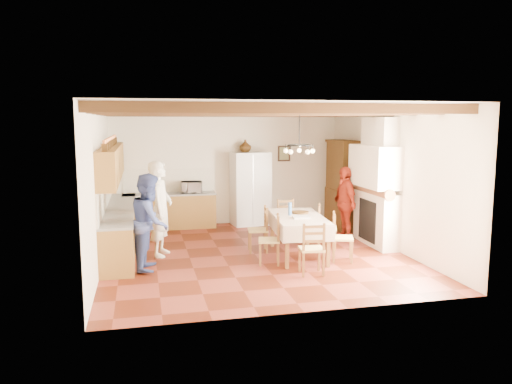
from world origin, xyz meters
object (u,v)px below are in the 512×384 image
chair_left_far (258,229)px  chair_right_far (327,227)px  refrigerator (250,188)px  person_woman_blue (150,222)px  person_woman_red (345,203)px  microwave (192,187)px  chair_right_near (343,237)px  chair_end_near (312,248)px  chair_end_far (288,221)px  hutch (342,184)px  chair_left_near (269,239)px  person_man (160,209)px  dining_table (298,220)px

chair_left_far → chair_right_far: 1.50m
refrigerator → person_woman_blue: 4.45m
person_woman_red → microwave: bearing=-123.5°
chair_right_near → person_woman_red: 1.92m
chair_right_far → chair_end_near: same height
refrigerator → microwave: refrigerator is taller
chair_right_near → chair_end_near: size_ratio=1.00×
chair_right_near → microwave: (-2.55, 3.83, 0.56)m
chair_left_far → chair_end_far: size_ratio=1.00×
microwave → refrigerator: bearing=3.5°
chair_right_near → chair_right_far: same height
chair_end_near → person_woman_red: person_woman_red is taller
hutch → person_woman_red: size_ratio=1.33×
chair_left_near → person_woman_red: bearing=139.2°
chair_left_far → microwave: size_ratio=1.84×
chair_right_near → chair_left_near: bearing=103.8°
refrigerator → person_man: size_ratio=0.99×
chair_end_near → microwave: bearing=-62.9°
refrigerator → person_woman_blue: size_ratio=1.08×
chair_right_far → person_man: person_man is taller
refrigerator → dining_table: (0.28, -3.34, -0.22)m
chair_left_near → person_man: person_man is taller
chair_left_near → chair_right_far: size_ratio=1.00×
hutch → chair_left_far: hutch is taller
dining_table → chair_right_near: size_ratio=2.06×
chair_right_near → person_woman_blue: bearing=104.5°
microwave → chair_left_far: bearing=-66.8°
chair_left_near → chair_end_far: 1.83m
dining_table → chair_right_near: bearing=-36.5°
chair_left_near → chair_right_far: (1.49, 0.80, 0.00)m
chair_left_near → chair_end_far: bearing=165.5°
chair_left_far → person_woman_red: 2.33m
person_man → person_woman_blue: 0.93m
chair_end_far → refrigerator: bearing=96.9°
person_woman_red → person_man: bearing=-84.2°
chair_left_near → person_man: size_ratio=0.50×
dining_table → chair_left_far: size_ratio=2.06×
chair_end_near → dining_table: bearing=-89.9°
chair_left_near → chair_right_far: same height
chair_left_near → microwave: size_ratio=1.84×
chair_left_near → refrigerator: bearing=-173.1°
chair_right_far → person_woman_red: person_woman_red is taller
chair_end_near → microwave: microwave is taller
chair_right_near → chair_right_far: (0.04, 0.95, 0.00)m
dining_table → chair_left_near: bearing=-150.5°
chair_left_far → chair_right_far: same height
chair_left_near → chair_right_near: (1.44, -0.14, 0.00)m
dining_table → chair_end_far: (0.15, 1.22, -0.26)m
chair_left_far → person_man: (-1.99, 0.14, 0.49)m
microwave → chair_right_far: bearing=-46.6°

